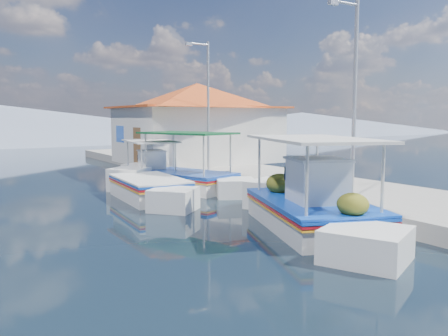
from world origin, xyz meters
TOP-DOWN VIEW (x-y plane):
  - ground at (0.00, 0.00)m, footprint 160.00×160.00m
  - quay at (5.90, 6.00)m, footprint 5.00×44.00m
  - bollards at (3.80, 5.25)m, footprint 0.20×17.20m
  - main_caique at (2.08, 1.18)m, footprint 4.25×7.78m
  - caique_green_canopy at (2.37, 8.88)m, footprint 3.62×6.71m
  - caique_blue_hull at (0.16, 7.74)m, footprint 2.25×6.73m
  - caique_far at (1.64, 11.06)m, footprint 2.48×6.21m
  - harbor_building at (6.20, 15.00)m, footprint 10.49×10.49m
  - lamp_post_near at (4.51, 2.00)m, footprint 1.21×0.14m
  - lamp_post_far at (4.51, 11.00)m, footprint 1.21×0.14m
  - mountain_ridge at (6.54, 56.00)m, footprint 171.40×96.00m

SIDE VIEW (x-z plane):
  - ground at x=0.00m, z-range 0.00..0.00m
  - quay at x=5.90m, z-range 0.00..0.50m
  - caique_blue_hull at x=0.16m, z-range -0.28..0.92m
  - caique_green_canopy at x=2.37m, z-range -0.93..1.73m
  - caique_far at x=1.64m, z-range -0.69..1.51m
  - main_caique at x=2.08m, z-range -0.84..1.89m
  - bollards at x=3.80m, z-range 0.50..0.80m
  - mountain_ridge at x=6.54m, z-range -0.71..4.79m
  - harbor_building at x=6.20m, z-range 0.58..4.98m
  - lamp_post_near at x=4.51m, z-range 0.85..6.85m
  - lamp_post_far at x=4.51m, z-range 0.85..6.85m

